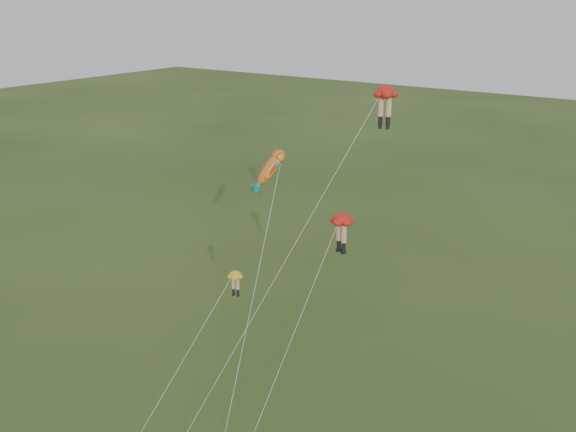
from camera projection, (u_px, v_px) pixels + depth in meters
The scene contains 4 objects.
legs_kite_red_high at pixel (381, 102), 34.34m from camera, with size 8.48×10.33×20.48m.
legs_kite_red_mid at pixel (340, 226), 35.82m from camera, with size 2.53×9.18×13.54m.
legs_kite_yellow at pixel (231, 284), 38.25m from camera, with size 3.38×6.98×9.46m.
fish_kite at pixel (271, 169), 39.38m from camera, with size 3.06×9.03×16.28m.
Camera 1 is at (21.43, -23.93, 25.04)m, focal length 40.00 mm.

